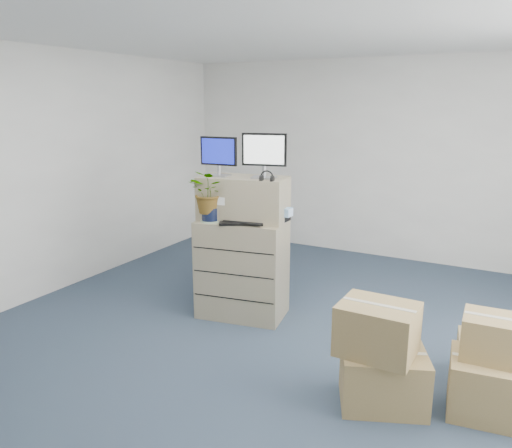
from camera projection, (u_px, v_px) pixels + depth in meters
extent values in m
plane|color=#222D3D|center=(270.00, 360.00, 4.36)|extent=(7.00, 7.00, 0.00)
cube|color=silver|center=(383.00, 160.00, 7.03)|extent=(6.00, 0.02, 2.80)
cube|color=tan|center=(242.00, 268.00, 5.18)|extent=(0.96, 0.68, 1.02)
cube|color=tan|center=(243.00, 198.00, 5.05)|extent=(0.94, 0.58, 0.44)
cube|color=#99999E|center=(219.00, 175.00, 5.04)|extent=(0.22, 0.16, 0.01)
cylinder|color=#99999E|center=(219.00, 170.00, 5.03)|extent=(0.03, 0.03, 0.09)
cube|color=black|center=(219.00, 151.00, 4.98)|extent=(0.40, 0.05, 0.28)
cube|color=navy|center=(218.00, 151.00, 4.97)|extent=(0.36, 0.03, 0.25)
cube|color=#99999E|center=(264.00, 177.00, 4.90)|extent=(0.26, 0.22, 0.02)
cylinder|color=#99999E|center=(264.00, 171.00, 4.88)|extent=(0.04, 0.04, 0.11)
cube|color=black|center=(264.00, 150.00, 4.83)|extent=(0.44, 0.13, 0.32)
cube|color=silver|center=(264.00, 150.00, 4.82)|extent=(0.39, 0.09, 0.27)
torus|color=black|center=(267.00, 177.00, 4.73)|extent=(0.13, 0.04, 0.13)
cube|color=black|center=(243.00, 223.00, 4.91)|extent=(0.50, 0.38, 0.02)
ellipsoid|color=silver|center=(271.00, 223.00, 4.87)|extent=(0.10, 0.07, 0.03)
cylinder|color=gray|center=(252.00, 208.00, 5.02)|extent=(0.07, 0.07, 0.26)
cube|color=silver|center=(236.00, 218.00, 5.09)|extent=(0.07, 0.06, 0.02)
cube|color=black|center=(236.00, 212.00, 5.08)|extent=(0.07, 0.04, 0.12)
cube|color=black|center=(279.00, 218.00, 5.05)|extent=(0.20, 0.15, 0.06)
cube|color=#4699EE|center=(280.00, 212.00, 4.99)|extent=(0.23, 0.11, 0.08)
cylinder|color=#A5C49E|center=(210.00, 221.00, 5.00)|extent=(0.20, 0.20, 0.02)
cylinder|color=black|center=(210.00, 214.00, 4.99)|extent=(0.17, 0.17, 0.13)
imported|color=#1C621F|center=(210.00, 197.00, 4.95)|extent=(0.48, 0.51, 0.34)
imported|color=slate|center=(245.00, 258.00, 5.90)|extent=(0.82, 0.78, 0.79)
cube|color=olive|center=(383.00, 378.00, 3.68)|extent=(0.74, 0.66, 0.42)
cube|color=olive|center=(492.00, 387.00, 3.56)|extent=(0.63, 0.54, 0.42)
cube|color=olive|center=(496.00, 366.00, 3.88)|extent=(0.63, 0.59, 0.38)
cube|color=olive|center=(377.00, 329.00, 3.58)|extent=(0.55, 0.44, 0.37)
cube|color=olive|center=(492.00, 337.00, 3.53)|extent=(0.41, 0.36, 0.31)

